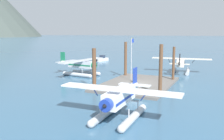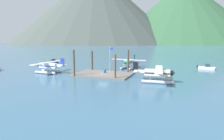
{
  "view_description": "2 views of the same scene",
  "coord_description": "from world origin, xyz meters",
  "px_view_note": "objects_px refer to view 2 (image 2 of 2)",
  "views": [
    {
      "loc": [
        -31.66,
        -10.73,
        7.24
      ],
      "look_at": [
        -0.38,
        3.82,
        1.93
      ],
      "focal_mm": 38.83,
      "sensor_mm": 36.0,
      "label": 1
    },
    {
      "loc": [
        17.28,
        -39.11,
        7.99
      ],
      "look_at": [
        2.17,
        0.49,
        1.16
      ],
      "focal_mm": 29.23,
      "sensor_mm": 36.0,
      "label": 2
    }
  ],
  "objects_px": {
    "boat_white_open_east": "(207,67)",
    "boat_navy_open_west": "(53,62)",
    "flagpole": "(110,57)",
    "seaplane_cream_stbd_aft": "(157,74)",
    "seaplane_silver_bow_right": "(129,63)",
    "fuel_drum": "(105,71)",
    "seaplane_white_port_aft": "(48,67)"
  },
  "relations": [
    {
      "from": "boat_white_open_east",
      "to": "boat_navy_open_west",
      "type": "relative_size",
      "value": 1.09
    },
    {
      "from": "flagpole",
      "to": "boat_navy_open_west",
      "type": "xyz_separation_m",
      "value": [
        -26.92,
        12.64,
        -3.69
      ]
    },
    {
      "from": "seaplane_cream_stbd_aft",
      "to": "boat_navy_open_west",
      "type": "relative_size",
      "value": 2.34
    },
    {
      "from": "boat_navy_open_west",
      "to": "seaplane_silver_bow_right",
      "type": "bearing_deg",
      "value": -5.51
    },
    {
      "from": "fuel_drum",
      "to": "seaplane_cream_stbd_aft",
      "type": "distance_m",
      "value": 13.55
    },
    {
      "from": "fuel_drum",
      "to": "seaplane_silver_bow_right",
      "type": "xyz_separation_m",
      "value": [
        3.02,
        10.79,
        0.84
      ]
    },
    {
      "from": "flagpole",
      "to": "seaplane_white_port_aft",
      "type": "height_order",
      "value": "flagpole"
    },
    {
      "from": "boat_navy_open_west",
      "to": "boat_white_open_east",
      "type": "bearing_deg",
      "value": 4.63
    },
    {
      "from": "seaplane_white_port_aft",
      "to": "boat_white_open_east",
      "type": "height_order",
      "value": "seaplane_white_port_aft"
    },
    {
      "from": "seaplane_cream_stbd_aft",
      "to": "boat_white_open_east",
      "type": "distance_m",
      "value": 24.52
    },
    {
      "from": "seaplane_cream_stbd_aft",
      "to": "boat_navy_open_west",
      "type": "bearing_deg",
      "value": 155.28
    },
    {
      "from": "seaplane_silver_bow_right",
      "to": "boat_navy_open_west",
      "type": "height_order",
      "value": "seaplane_silver_bow_right"
    },
    {
      "from": "boat_white_open_east",
      "to": "boat_navy_open_west",
      "type": "distance_m",
      "value": 49.94
    },
    {
      "from": "seaplane_white_port_aft",
      "to": "boat_navy_open_west",
      "type": "height_order",
      "value": "seaplane_white_port_aft"
    },
    {
      "from": "fuel_drum",
      "to": "seaplane_white_port_aft",
      "type": "height_order",
      "value": "seaplane_white_port_aft"
    },
    {
      "from": "fuel_drum",
      "to": "flagpole",
      "type": "bearing_deg",
      "value": 40.72
    },
    {
      "from": "fuel_drum",
      "to": "seaplane_cream_stbd_aft",
      "type": "relative_size",
      "value": 0.08
    },
    {
      "from": "boat_navy_open_west",
      "to": "seaplane_cream_stbd_aft",
      "type": "bearing_deg",
      "value": -24.72
    },
    {
      "from": "flagpole",
      "to": "boat_navy_open_west",
      "type": "relative_size",
      "value": 1.39
    },
    {
      "from": "fuel_drum",
      "to": "boat_white_open_east",
      "type": "relative_size",
      "value": 0.18
    },
    {
      "from": "boat_white_open_east",
      "to": "flagpole",
      "type": "bearing_deg",
      "value": -143.88
    },
    {
      "from": "flagpole",
      "to": "fuel_drum",
      "type": "distance_m",
      "value": 3.72
    },
    {
      "from": "boat_white_open_east",
      "to": "seaplane_white_port_aft",
      "type": "bearing_deg",
      "value": -150.74
    },
    {
      "from": "boat_white_open_east",
      "to": "fuel_drum",
      "type": "bearing_deg",
      "value": -143.66
    },
    {
      "from": "seaplane_white_port_aft",
      "to": "seaplane_cream_stbd_aft",
      "type": "distance_m",
      "value": 26.6
    },
    {
      "from": "seaplane_cream_stbd_aft",
      "to": "seaplane_silver_bow_right",
      "type": "bearing_deg",
      "value": 123.18
    },
    {
      "from": "flagpole",
      "to": "boat_white_open_east",
      "type": "height_order",
      "value": "flagpole"
    },
    {
      "from": "fuel_drum",
      "to": "seaplane_cream_stbd_aft",
      "type": "bearing_deg",
      "value": -18.27
    },
    {
      "from": "seaplane_silver_bow_right",
      "to": "seaplane_cream_stbd_aft",
      "type": "relative_size",
      "value": 1.0
    },
    {
      "from": "flagpole",
      "to": "seaplane_cream_stbd_aft",
      "type": "height_order",
      "value": "flagpole"
    },
    {
      "from": "seaplane_cream_stbd_aft",
      "to": "boat_white_open_east",
      "type": "bearing_deg",
      "value": 63.08
    },
    {
      "from": "fuel_drum",
      "to": "seaplane_white_port_aft",
      "type": "xyz_separation_m",
      "value": [
        -13.74,
        -3.5,
        0.84
      ]
    }
  ]
}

